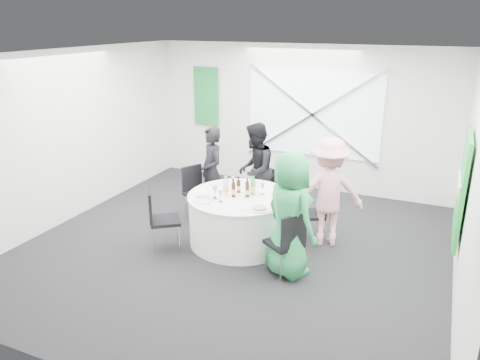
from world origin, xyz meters
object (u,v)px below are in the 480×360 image
at_px(person_man_back, 255,170).
at_px(person_woman_green, 289,215).
at_px(chair_front_right, 288,240).
at_px(chair_front_left, 159,215).
at_px(green_water_bottle, 253,188).
at_px(banquet_table, 240,219).
at_px(chair_back_left, 196,188).
at_px(person_man_back_left, 212,172).
at_px(chair_back, 266,189).
at_px(clear_water_bottle, 226,188).
at_px(chair_back_right, 316,209).
at_px(person_woman_pink, 328,192).

distance_m(person_man_back, person_woman_green, 2.01).
bearing_deg(chair_front_right, chair_front_left, -54.78).
relative_size(chair_front_left, green_water_bottle, 3.24).
relative_size(banquet_table, green_water_bottle, 5.41).
bearing_deg(chair_front_right, chair_back_left, -87.02).
bearing_deg(person_man_back, person_man_back_left, -75.85).
xyz_separation_m(banquet_table, chair_back, (-0.02, 1.12, 0.09)).
relative_size(person_man_back, clear_water_bottle, 5.37).
distance_m(chair_back, clear_water_bottle, 1.29).
xyz_separation_m(chair_back_left, clear_water_bottle, (0.89, -0.67, 0.36)).
bearing_deg(chair_back, chair_back_right, -30.57).
bearing_deg(person_man_back, chair_back_right, 55.82).
bearing_deg(person_man_back_left, banquet_table, 0.00).
height_order(chair_front_right, person_woman_pink, person_woman_pink).
height_order(banquet_table, chair_front_right, chair_front_right).
bearing_deg(banquet_table, chair_front_left, -144.31).
height_order(banquet_table, person_woman_pink, person_woman_pink).
relative_size(banquet_table, chair_back_left, 1.75).
distance_m(chair_back_left, person_man_back_left, 0.38).
relative_size(chair_front_right, green_water_bottle, 3.14).
relative_size(chair_back_left, person_woman_green, 0.53).
height_order(person_woman_pink, person_woman_green, person_woman_green).
distance_m(chair_back, chair_front_right, 2.04).
bearing_deg(chair_back, chair_front_right, -61.82).
distance_m(person_woman_pink, clear_water_bottle, 1.51).
xyz_separation_m(banquet_table, person_woman_green, (0.95, -0.58, 0.46)).
relative_size(chair_back, person_man_back, 0.51).
relative_size(chair_back_left, green_water_bottle, 3.08).
bearing_deg(person_man_back, chair_back_left, -71.68).
distance_m(banquet_table, chair_back, 1.13).
height_order(banquet_table, chair_front_left, chair_front_left).
distance_m(chair_back, person_woman_green, 1.99).
xyz_separation_m(person_woman_pink, green_water_bottle, (-1.03, -0.40, 0.05)).
relative_size(chair_back_left, chair_front_left, 0.95).
height_order(chair_back, chair_back_left, chair_back_left).
bearing_deg(person_woman_green, chair_back_left, 1.55).
bearing_deg(banquet_table, person_man_back, 100.47).
height_order(chair_front_right, person_man_back_left, person_man_back_left).
distance_m(chair_front_right, person_woman_pink, 1.22).
bearing_deg(chair_back_right, clear_water_bottle, -90.29).
height_order(banquet_table, person_woman_green, person_woman_green).
xyz_separation_m(person_man_back, person_woman_pink, (1.40, -0.57, 0.01)).
xyz_separation_m(chair_back, clear_water_bottle, (-0.17, -1.21, 0.40)).
height_order(banquet_table, person_man_back_left, person_man_back_left).
distance_m(chair_back_right, chair_front_right, 1.19).
bearing_deg(person_woman_green, banquet_table, 0.00).
bearing_deg(chair_front_left, chair_front_right, -124.53).
bearing_deg(chair_back_right, chair_front_right, -29.69).
relative_size(chair_back_right, person_woman_green, 0.52).
height_order(green_water_bottle, clear_water_bottle, clear_water_bottle).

